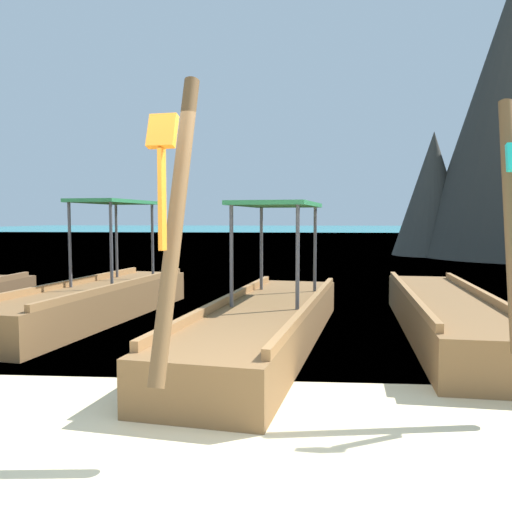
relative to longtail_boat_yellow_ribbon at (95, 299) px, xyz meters
name	(u,v)px	position (x,y,z in m)	size (l,w,h in m)	color
ground	(208,484)	(2.72, -5.15, -0.35)	(120.00, 120.00, 0.00)	beige
sea_water	(290,232)	(2.72, 56.98, -0.35)	(120.00, 120.00, 0.00)	teal
longtail_boat_yellow_ribbon	(95,299)	(0.00, 0.00, 0.00)	(1.90, 5.73, 2.75)	brown
longtail_boat_orange_ribbon	(266,320)	(2.89, -1.47, -0.02)	(2.18, 6.40, 2.78)	brown
longtail_boat_turquoise_ribbon	(445,315)	(5.41, -0.74, -0.05)	(1.60, 6.03, 2.76)	brown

